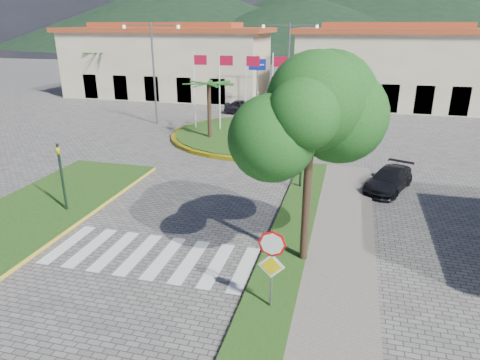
% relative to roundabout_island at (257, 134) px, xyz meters
% --- Properties ---
extents(ground, '(160.00, 160.00, 0.00)m').
position_rel_roundabout_island_xyz_m(ground, '(-0.00, -22.00, -0.17)').
color(ground, '#5D5A58').
rests_on(ground, ground).
extents(sidewalk_right, '(4.00, 28.00, 0.15)m').
position_rel_roundabout_island_xyz_m(sidewalk_right, '(6.00, -20.00, -0.10)').
color(sidewalk_right, gray).
rests_on(sidewalk_right, ground).
extents(verge_right, '(1.60, 28.00, 0.18)m').
position_rel_roundabout_island_xyz_m(verge_right, '(4.80, -20.00, -0.08)').
color(verge_right, '#204614').
rests_on(verge_right, ground).
extents(median_left, '(5.00, 14.00, 0.18)m').
position_rel_roundabout_island_xyz_m(median_left, '(-6.50, -16.00, -0.08)').
color(median_left, '#204614').
rests_on(median_left, ground).
extents(crosswalk, '(8.00, 3.00, 0.01)m').
position_rel_roundabout_island_xyz_m(crosswalk, '(-0.00, -18.00, -0.17)').
color(crosswalk, silver).
rests_on(crosswalk, ground).
extents(roundabout_island, '(12.70, 12.70, 6.00)m').
position_rel_roundabout_island_xyz_m(roundabout_island, '(0.00, 0.00, 0.00)').
color(roundabout_island, yellow).
rests_on(roundabout_island, ground).
extents(stop_sign, '(0.80, 0.11, 2.65)m').
position_rel_roundabout_island_xyz_m(stop_sign, '(4.90, -20.04, 1.62)').
color(stop_sign, slate).
rests_on(stop_sign, ground).
extents(deciduous_tree, '(3.60, 3.60, 6.80)m').
position_rel_roundabout_island_xyz_m(deciduous_tree, '(5.50, -17.00, 5.00)').
color(deciduous_tree, black).
rests_on(deciduous_tree, ground).
extents(traffic_light_left, '(0.15, 0.18, 3.20)m').
position_rel_roundabout_island_xyz_m(traffic_light_left, '(-5.20, -15.50, 1.77)').
color(traffic_light_left, black).
rests_on(traffic_light_left, ground).
extents(traffic_light_right, '(0.15, 0.18, 3.20)m').
position_rel_roundabout_island_xyz_m(traffic_light_right, '(4.50, -10.00, 1.77)').
color(traffic_light_right, black).
rests_on(traffic_light_right, ground).
extents(traffic_light_far, '(0.18, 0.15, 3.20)m').
position_rel_roundabout_island_xyz_m(traffic_light_far, '(8.00, 4.00, 1.77)').
color(traffic_light_far, black).
rests_on(traffic_light_far, ground).
extents(direction_sign_west, '(1.60, 0.14, 5.20)m').
position_rel_roundabout_island_xyz_m(direction_sign_west, '(-2.00, 8.97, 3.36)').
color(direction_sign_west, slate).
rests_on(direction_sign_west, ground).
extents(direction_sign_east, '(1.60, 0.14, 5.20)m').
position_rel_roundabout_island_xyz_m(direction_sign_east, '(3.00, 8.97, 3.36)').
color(direction_sign_east, slate).
rests_on(direction_sign_east, ground).
extents(street_lamp_centre, '(4.80, 0.16, 8.00)m').
position_rel_roundabout_island_xyz_m(street_lamp_centre, '(1.00, 8.00, 4.32)').
color(street_lamp_centre, slate).
rests_on(street_lamp_centre, ground).
extents(street_lamp_west, '(4.80, 0.16, 8.00)m').
position_rel_roundabout_island_xyz_m(street_lamp_west, '(-9.00, 2.00, 4.32)').
color(street_lamp_west, slate).
rests_on(street_lamp_west, ground).
extents(building_left, '(23.32, 9.54, 8.05)m').
position_rel_roundabout_island_xyz_m(building_left, '(-14.00, 16.00, 3.73)').
color(building_left, beige).
rests_on(building_left, ground).
extents(building_right, '(19.08, 9.54, 8.05)m').
position_rel_roundabout_island_xyz_m(building_right, '(10.00, 16.00, 3.73)').
color(building_right, beige).
rests_on(building_right, ground).
extents(hill_far_west, '(140.00, 140.00, 22.00)m').
position_rel_roundabout_island_xyz_m(hill_far_west, '(-55.00, 118.00, 10.83)').
color(hill_far_west, black).
rests_on(hill_far_west, ground).
extents(hill_far_mid, '(180.00, 180.00, 30.00)m').
position_rel_roundabout_island_xyz_m(hill_far_mid, '(15.00, 138.00, 14.83)').
color(hill_far_mid, black).
rests_on(hill_far_mid, ground).
extents(hill_near_back, '(110.00, 110.00, 16.00)m').
position_rel_roundabout_island_xyz_m(hill_near_back, '(-10.00, 108.00, 7.83)').
color(hill_near_back, black).
rests_on(hill_near_back, ground).
extents(white_van, '(4.10, 2.57, 1.06)m').
position_rel_roundabout_island_xyz_m(white_van, '(-7.76, 13.13, 0.36)').
color(white_van, white).
rests_on(white_van, ground).
extents(car_dark_a, '(3.90, 1.66, 1.31)m').
position_rel_roundabout_island_xyz_m(car_dark_a, '(-2.91, 8.00, 0.48)').
color(car_dark_a, black).
rests_on(car_dark_a, ground).
extents(car_dark_b, '(3.37, 1.70, 1.06)m').
position_rel_roundabout_island_xyz_m(car_dark_b, '(4.17, 14.03, 0.36)').
color(car_dark_b, black).
rests_on(car_dark_b, ground).
extents(car_side_right, '(2.89, 4.19, 1.13)m').
position_rel_roundabout_island_xyz_m(car_side_right, '(8.84, -8.91, 0.39)').
color(car_side_right, black).
rests_on(car_side_right, ground).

